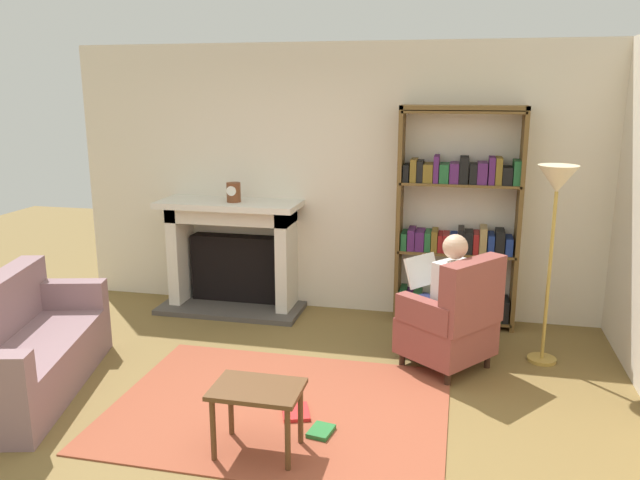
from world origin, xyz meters
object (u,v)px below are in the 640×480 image
at_px(mantel_clock, 234,192).
at_px(armchair_reading, 453,321).
at_px(seated_reader, 443,294).
at_px(floor_lamp, 556,197).
at_px(side_table, 257,398).
at_px(sofa_floral, 22,352).
at_px(bookshelf, 458,226).
at_px(fireplace, 233,252).

distance_m(mantel_clock, armchair_reading, 2.55).
bearing_deg(seated_reader, armchair_reading, 90.00).
bearing_deg(floor_lamp, seated_reader, -162.84).
xyz_separation_m(side_table, floor_lamp, (1.92, 1.85, 1.03)).
xyz_separation_m(sofa_floral, floor_lamp, (3.92, 1.44, 1.09)).
distance_m(bookshelf, side_table, 2.92).
relative_size(fireplace, armchair_reading, 1.53).
relative_size(sofa_floral, side_table, 3.26).
relative_size(mantel_clock, sofa_floral, 0.11).
relative_size(seated_reader, side_table, 2.04).
bearing_deg(seated_reader, bookshelf, -147.74).
height_order(armchair_reading, seated_reader, seated_reader).
relative_size(bookshelf, armchair_reading, 2.17).
distance_m(fireplace, bookshelf, 2.30).
distance_m(seated_reader, floor_lamp, 1.19).
height_order(bookshelf, side_table, bookshelf).
bearing_deg(fireplace, mantel_clock, -58.48).
bearing_deg(sofa_floral, mantel_clock, -39.18).
distance_m(bookshelf, armchair_reading, 1.23).
xyz_separation_m(fireplace, side_table, (1.11, -2.58, -0.22)).
bearing_deg(armchair_reading, bookshelf, -142.51).
bearing_deg(seated_reader, floor_lamp, 144.53).
height_order(bookshelf, floor_lamp, bookshelf).
bearing_deg(floor_lamp, sofa_floral, -159.81).
xyz_separation_m(fireplace, sofa_floral, (-0.90, -2.17, -0.28)).
distance_m(fireplace, armchair_reading, 2.51).
bearing_deg(mantel_clock, seated_reader, -22.65).
xyz_separation_m(seated_reader, side_table, (-1.07, -1.59, -0.24)).
bearing_deg(bookshelf, sofa_floral, -145.23).
bearing_deg(side_table, bookshelf, 65.96).
distance_m(mantel_clock, seated_reader, 2.38).
bearing_deg(side_table, mantel_clock, 112.89).
bearing_deg(floor_lamp, bookshelf, 134.81).
relative_size(fireplace, sofa_floral, 0.81).
distance_m(fireplace, side_table, 2.81).
relative_size(fireplace, side_table, 2.64).
relative_size(bookshelf, seated_reader, 1.85).
relative_size(mantel_clock, bookshelf, 0.09).
bearing_deg(fireplace, sofa_floral, -112.53).
bearing_deg(bookshelf, mantel_clock, -176.49).
xyz_separation_m(mantel_clock, floor_lamp, (2.96, -0.62, 0.17)).
xyz_separation_m(bookshelf, sofa_floral, (-3.17, -2.20, -0.66)).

